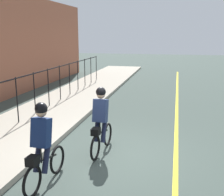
# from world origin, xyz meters

# --- Properties ---
(ground_plane) EXTENTS (80.00, 80.00, 0.00)m
(ground_plane) POSITION_xyz_m (0.00, 0.00, 0.00)
(ground_plane) COLOR #3C4942
(lane_line_centre) EXTENTS (36.00, 0.12, 0.01)m
(lane_line_centre) POSITION_xyz_m (0.00, -1.60, 0.00)
(lane_line_centre) COLOR yellow
(lane_line_centre) RESTS_ON ground
(sidewalk) EXTENTS (40.00, 3.20, 0.15)m
(sidewalk) POSITION_xyz_m (0.00, 3.40, 0.07)
(sidewalk) COLOR #A29B8A
(sidewalk) RESTS_ON ground
(iron_fence) EXTENTS (21.11, 0.04, 1.60)m
(iron_fence) POSITION_xyz_m (1.00, 3.80, 1.27)
(iron_fence) COLOR black
(iron_fence) RESTS_ON sidewalk
(cyclist_lead) EXTENTS (1.71, 0.38, 1.83)m
(cyclist_lead) POSITION_xyz_m (0.04, 0.39, 0.91)
(cyclist_lead) COLOR black
(cyclist_lead) RESTS_ON ground
(cyclist_follow) EXTENTS (1.71, 0.38, 1.83)m
(cyclist_follow) POSITION_xyz_m (-1.87, 1.13, 0.91)
(cyclist_follow) COLOR black
(cyclist_follow) RESTS_ON ground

